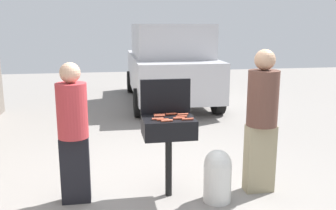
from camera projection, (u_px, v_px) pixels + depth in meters
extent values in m
plane|color=gray|center=(172.00, 194.00, 4.50)|extent=(24.00, 24.00, 0.00)
cylinder|color=black|center=(169.00, 166.00, 4.40)|extent=(0.08, 0.08, 0.74)
cube|color=black|center=(169.00, 127.00, 4.29)|extent=(0.60, 0.44, 0.22)
cube|color=black|center=(165.00, 97.00, 4.44)|extent=(0.60, 0.05, 0.42)
cylinder|color=#C6593D|center=(159.00, 116.00, 4.32)|extent=(0.13, 0.04, 0.03)
cylinder|color=#AD4228|center=(159.00, 115.00, 4.37)|extent=(0.13, 0.03, 0.03)
cylinder|color=#AD4228|center=(171.00, 114.00, 4.41)|extent=(0.13, 0.03, 0.03)
cylinder|color=#C6593D|center=(167.00, 121.00, 4.10)|extent=(0.13, 0.03, 0.03)
cylinder|color=#B74C33|center=(179.00, 118.00, 4.21)|extent=(0.13, 0.03, 0.03)
cylinder|color=#B74C33|center=(181.00, 117.00, 4.28)|extent=(0.13, 0.03, 0.03)
cylinder|color=#C6593D|center=(158.00, 119.00, 4.18)|extent=(0.13, 0.03, 0.03)
cylinder|color=#B74C33|center=(183.00, 114.00, 4.39)|extent=(0.13, 0.03, 0.03)
cylinder|color=#B74C33|center=(188.00, 119.00, 4.17)|extent=(0.13, 0.03, 0.03)
cylinder|color=#AD4228|center=(163.00, 120.00, 4.15)|extent=(0.13, 0.04, 0.03)
cylinder|color=silver|center=(217.00, 182.00, 4.28)|extent=(0.32, 0.32, 0.46)
sphere|color=silver|center=(218.00, 163.00, 4.23)|extent=(0.31, 0.31, 0.31)
cube|color=black|center=(75.00, 170.00, 4.24)|extent=(0.32, 0.18, 0.77)
cylinder|color=#B23338|center=(72.00, 111.00, 4.09)|extent=(0.34, 0.34, 0.61)
sphere|color=tan|center=(70.00, 73.00, 4.00)|extent=(0.23, 0.23, 0.23)
cube|color=gray|center=(259.00, 158.00, 4.51)|extent=(0.35, 0.19, 0.83)
cylinder|color=brown|center=(263.00, 98.00, 4.36)|extent=(0.36, 0.36, 0.66)
sphere|color=tan|center=(265.00, 60.00, 4.26)|extent=(0.24, 0.24, 0.24)
cube|color=#B7B7BC|center=(169.00, 73.00, 9.72)|extent=(1.98, 4.43, 0.90)
cube|color=#B7B7BC|center=(170.00, 40.00, 9.35)|extent=(1.81, 2.63, 0.80)
cylinder|color=black|center=(218.00, 100.00, 8.46)|extent=(0.23, 0.64, 0.64)
cylinder|color=black|center=(139.00, 103.00, 8.19)|extent=(0.23, 0.64, 0.64)
cylinder|color=black|center=(190.00, 80.00, 11.44)|extent=(0.23, 0.64, 0.64)
cylinder|color=black|center=(131.00, 82.00, 11.17)|extent=(0.23, 0.64, 0.64)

